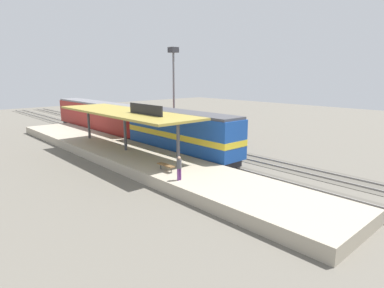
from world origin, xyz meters
TOP-DOWN VIEW (x-y plane):
  - ground_plane at (2.00, 0.00)m, footprint 120.00×120.00m
  - track_near at (0.00, 0.00)m, footprint 3.20×110.00m
  - track_far at (4.60, 0.00)m, footprint 3.20×110.00m
  - platform at (-4.60, 0.00)m, footprint 6.00×44.00m
  - station_canopy at (-4.60, -0.09)m, footprint 5.20×18.00m
  - platform_bench at (-6.00, -8.19)m, footprint 0.44×1.70m
  - locomotive at (0.00, -2.87)m, footprint 2.93×14.43m
  - passenger_carriage_single at (0.00, 15.13)m, footprint 2.90×20.00m
  - freight_car at (4.60, 4.89)m, footprint 2.80×12.00m
  - light_mast at (7.80, 7.77)m, footprint 1.10×1.10m
  - person_waiting at (-6.65, -10.55)m, footprint 0.34×0.34m

SIDE VIEW (x-z plane):
  - ground_plane at x=2.00m, z-range 0.00..0.00m
  - track_near at x=0.00m, z-range -0.05..0.11m
  - track_far at x=4.60m, z-range -0.05..0.11m
  - platform at x=-4.60m, z-range 0.00..0.90m
  - platform_bench at x=-6.00m, z-range 1.09..1.59m
  - person_waiting at x=-6.65m, z-range 1.00..2.71m
  - freight_car at x=4.60m, z-range 0.20..3.74m
  - passenger_carriage_single at x=0.00m, z-range 0.19..4.43m
  - locomotive at x=0.00m, z-range 0.19..4.63m
  - station_canopy at x=-4.60m, z-range 2.18..6.88m
  - light_mast at x=7.80m, z-range 2.55..14.25m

